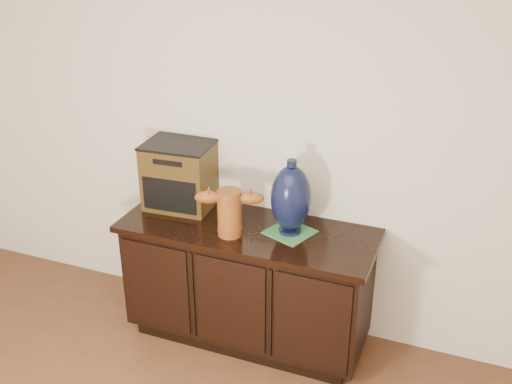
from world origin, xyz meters
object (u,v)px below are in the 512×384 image
at_px(tv_radio, 180,175).
at_px(lamp_base, 291,199).
at_px(sideboard, 248,283).
at_px(terracotta_vessel, 230,210).
at_px(spray_can, 236,208).

height_order(tv_radio, lamp_base, lamp_base).
xyz_separation_m(sideboard, terracotta_vessel, (-0.06, -0.11, 0.52)).
bearing_deg(terracotta_vessel, spray_can, 82.94).
relative_size(terracotta_vessel, spray_can, 2.44).
height_order(sideboard, tv_radio, tv_radio).
xyz_separation_m(terracotta_vessel, spray_can, (-0.04, 0.17, -0.07)).
bearing_deg(lamp_base, spray_can, 175.23).
height_order(lamp_base, spray_can, lamp_base).
bearing_deg(spray_can, tv_radio, 170.97).
bearing_deg(tv_radio, sideboard, -17.89).
relative_size(lamp_base, spray_can, 2.79).
bearing_deg(sideboard, tv_radio, 165.67).
relative_size(sideboard, spray_can, 9.52).
height_order(terracotta_vessel, lamp_base, lamp_base).
relative_size(terracotta_vessel, lamp_base, 0.87).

